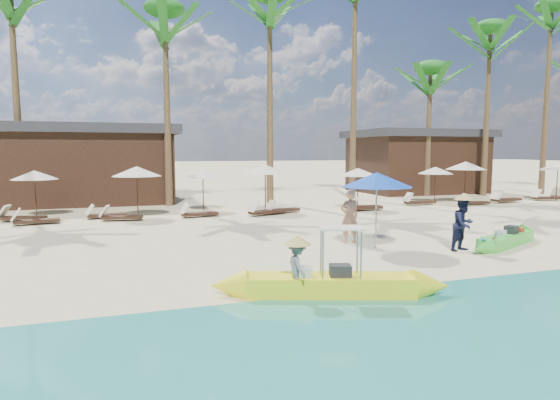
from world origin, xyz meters
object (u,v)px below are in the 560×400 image
object	(u,v)px
yellow_canoe	(329,285)
tourist	(350,216)
blue_umbrella	(377,180)
green_canoe	(506,239)

from	to	relation	value
yellow_canoe	tourist	bearing A→B (deg)	77.71
yellow_canoe	blue_umbrella	size ratio (longest dim) A/B	2.29
tourist	yellow_canoe	bearing A→B (deg)	58.14
green_canoe	blue_umbrella	world-z (taller)	blue_umbrella
green_canoe	tourist	size ratio (longest dim) A/B	2.51
yellow_canoe	tourist	xyz separation A→B (m)	(2.82, 4.72, 0.62)
tourist	blue_umbrella	world-z (taller)	blue_umbrella
tourist	blue_umbrella	size ratio (longest dim) A/B	0.75
green_canoe	tourist	distance (m)	4.79
blue_umbrella	green_canoe	bearing A→B (deg)	-12.68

